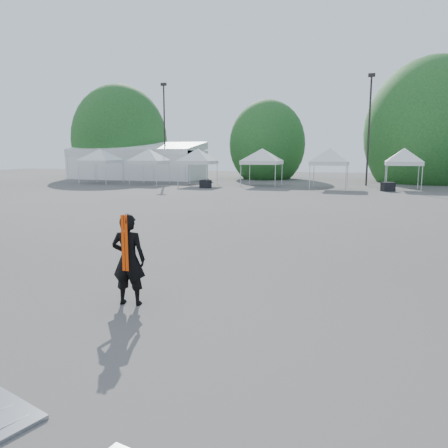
% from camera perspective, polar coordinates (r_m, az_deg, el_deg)
% --- Properties ---
extents(ground, '(120.00, 120.00, 0.00)m').
position_cam_1_polar(ground, '(10.57, 0.49, -6.61)').
color(ground, '#474442').
rests_on(ground, ground).
extents(marquee, '(15.00, 6.25, 4.23)m').
position_cam_1_polar(marquee, '(51.26, -11.27, 7.99)').
color(marquee, white).
rests_on(marquee, ground).
extents(light_pole_west, '(0.60, 0.25, 10.30)m').
position_cam_1_polar(light_pole_west, '(48.60, -7.79, 12.51)').
color(light_pole_west, black).
rests_on(light_pole_west, ground).
extents(light_pole_east, '(0.60, 0.25, 9.80)m').
position_cam_1_polar(light_pole_east, '(41.77, 18.44, 12.34)').
color(light_pole_east, black).
rests_on(light_pole_east, ground).
extents(tree_far_w, '(4.80, 4.80, 7.30)m').
position_cam_1_polar(tree_far_w, '(55.88, -13.46, 10.64)').
color(tree_far_w, '#382314').
rests_on(tree_far_w, ground).
extents(tree_mid_w, '(4.16, 4.16, 6.33)m').
position_cam_1_polar(tree_mid_w, '(50.92, 5.66, 10.32)').
color(tree_mid_w, '#382314').
rests_on(tree_mid_w, ground).
extents(tree_mid_e, '(5.12, 5.12, 7.79)m').
position_cam_1_polar(tree_mid_e, '(49.09, 25.52, 10.60)').
color(tree_mid_e, '#382314').
rests_on(tree_mid_e, ground).
extents(tent_a, '(4.54, 4.54, 3.88)m').
position_cam_1_polar(tent_a, '(44.57, -15.87, 9.07)').
color(tent_a, silver).
rests_on(tent_a, ground).
extents(tent_b, '(4.27, 4.27, 3.88)m').
position_cam_1_polar(tent_b, '(42.43, -9.76, 9.30)').
color(tent_b, silver).
rests_on(tent_b, ground).
extents(tent_c, '(4.19, 4.19, 3.88)m').
position_cam_1_polar(tent_c, '(40.13, -3.46, 9.42)').
color(tent_c, silver).
rests_on(tent_c, ground).
extents(tent_d, '(4.63, 4.63, 3.88)m').
position_cam_1_polar(tent_d, '(39.59, 5.01, 9.41)').
color(tent_d, silver).
rests_on(tent_d, ground).
extents(tent_e, '(4.26, 4.26, 3.88)m').
position_cam_1_polar(tent_e, '(37.19, 13.67, 9.21)').
color(tent_e, silver).
rests_on(tent_e, ground).
extents(tent_f, '(3.94, 3.94, 3.88)m').
position_cam_1_polar(tent_f, '(38.40, 22.50, 8.76)').
color(tent_f, silver).
rests_on(tent_f, ground).
extents(man, '(0.71, 0.53, 1.77)m').
position_cam_1_polar(man, '(8.52, -12.36, -4.52)').
color(man, black).
rests_on(man, ground).
extents(crate_west, '(0.89, 0.71, 0.67)m').
position_cam_1_polar(crate_west, '(37.06, -2.43, 5.24)').
color(crate_west, black).
rests_on(crate_west, ground).
extents(crate_mid, '(1.11, 1.01, 0.70)m').
position_cam_1_polar(crate_mid, '(35.97, 20.62, 4.57)').
color(crate_mid, black).
rests_on(crate_mid, ground).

